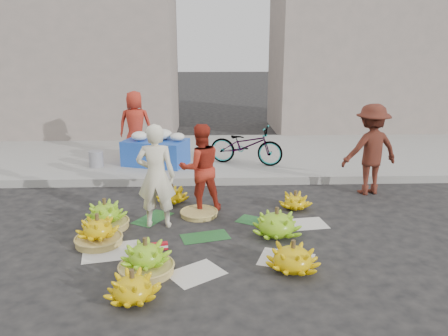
{
  "coord_description": "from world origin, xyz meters",
  "views": [
    {
      "loc": [
        -0.05,
        -5.72,
        2.52
      ],
      "look_at": [
        0.2,
        0.8,
        0.7
      ],
      "focal_mm": 35.0,
      "sensor_mm": 36.0,
      "label": 1
    }
  ],
  "objects_px": {
    "banana_bunch_0": "(98,231)",
    "bicycle": "(246,145)",
    "vendor_cream": "(156,176)",
    "banana_bunch_4": "(277,223)",
    "flower_table": "(156,150)"
  },
  "relations": [
    {
      "from": "vendor_cream",
      "to": "bicycle",
      "type": "xyz_separation_m",
      "value": [
        1.54,
        2.97,
        -0.22
      ]
    },
    {
      "from": "banana_bunch_4",
      "to": "vendor_cream",
      "type": "bearing_deg",
      "value": 165.82
    },
    {
      "from": "bicycle",
      "to": "vendor_cream",
      "type": "bearing_deg",
      "value": 170.93
    },
    {
      "from": "banana_bunch_4",
      "to": "bicycle",
      "type": "distance_m",
      "value": 3.41
    },
    {
      "from": "bicycle",
      "to": "flower_table",
      "type": "bearing_deg",
      "value": 107.03
    },
    {
      "from": "vendor_cream",
      "to": "banana_bunch_4",
      "type": "bearing_deg",
      "value": 168.07
    },
    {
      "from": "banana_bunch_4",
      "to": "bicycle",
      "type": "bearing_deg",
      "value": 92.19
    },
    {
      "from": "banana_bunch_4",
      "to": "banana_bunch_0",
      "type": "bearing_deg",
      "value": -176.1
    },
    {
      "from": "banana_bunch_0",
      "to": "bicycle",
      "type": "relative_size",
      "value": 0.39
    },
    {
      "from": "vendor_cream",
      "to": "flower_table",
      "type": "xyz_separation_m",
      "value": [
        -0.35,
        3.01,
        -0.33
      ]
    },
    {
      "from": "flower_table",
      "to": "bicycle",
      "type": "relative_size",
      "value": 0.92
    },
    {
      "from": "flower_table",
      "to": "banana_bunch_0",
      "type": "bearing_deg",
      "value": -77.98
    },
    {
      "from": "banana_bunch_4",
      "to": "flower_table",
      "type": "distance_m",
      "value": 3.99
    },
    {
      "from": "vendor_cream",
      "to": "bicycle",
      "type": "height_order",
      "value": "vendor_cream"
    },
    {
      "from": "banana_bunch_4",
      "to": "vendor_cream",
      "type": "height_order",
      "value": "vendor_cream"
    }
  ]
}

